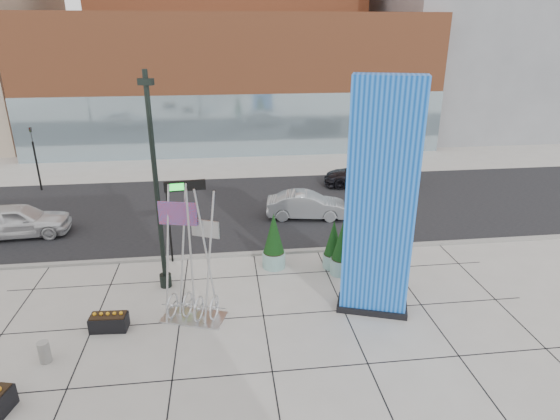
{
  "coord_description": "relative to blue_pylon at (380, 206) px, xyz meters",
  "views": [
    {
      "loc": [
        -0.18,
        -15.43,
        9.74
      ],
      "look_at": [
        1.98,
        2.0,
        2.94
      ],
      "focal_mm": 30.0,
      "sensor_mm": 36.0,
      "label": 1
    }
  ],
  "objects": [
    {
      "name": "round_planter_mid",
      "position": [
        -0.71,
        3.41,
        -3.05
      ],
      "size": [
        0.88,
        0.88,
        2.19
      ],
      "color": "#7EAAA4",
      "rests_on": "ground"
    },
    {
      "name": "ground",
      "position": [
        -5.06,
        1.01,
        -4.08
      ],
      "size": [
        160.0,
        160.0,
        0.0
      ],
      "primitive_type": "plane",
      "color": "#9E9991",
      "rests_on": "ground"
    },
    {
      "name": "round_planter_east",
      "position": [
        -0.46,
        2.81,
        -2.93
      ],
      "size": [
        0.98,
        0.98,
        2.44
      ],
      "color": "#7EAAA4",
      "rests_on": "ground"
    },
    {
      "name": "tower_podium",
      "position": [
        -4.06,
        28.01,
        1.42
      ],
      "size": [
        34.0,
        10.0,
        11.0
      ],
      "primitive_type": "cube",
      "color": "#AE5932",
      "rests_on": "ground"
    },
    {
      "name": "curb_edge",
      "position": [
        -5.06,
        5.01,
        -4.02
      ],
      "size": [
        80.0,
        0.3,
        0.12
      ],
      "primitive_type": "cube",
      "color": "gray",
      "rests_on": "ground"
    },
    {
      "name": "street_asphalt",
      "position": [
        -5.06,
        11.01,
        -4.07
      ],
      "size": [
        80.0,
        12.0,
        0.02
      ],
      "primitive_type": "cube",
      "color": "black",
      "rests_on": "ground"
    },
    {
      "name": "public_art_sculpture",
      "position": [
        -6.54,
        0.19,
        -2.76
      ],
      "size": [
        2.46,
        1.77,
        5.04
      ],
      "rotation": [
        0.0,
        0.0,
        -0.33
      ],
      "color": "silver",
      "rests_on": "ground"
    },
    {
      "name": "round_planter_west",
      "position": [
        -3.26,
        3.75,
        -2.9
      ],
      "size": [
        1.0,
        1.0,
        2.51
      ],
      "color": "#7EAAA4",
      "rests_on": "ground"
    },
    {
      "name": "building_grey_parking",
      "position": [
        20.94,
        33.01,
        4.92
      ],
      "size": [
        20.0,
        18.0,
        18.0
      ],
      "primitive_type": "cube",
      "color": "slate",
      "rests_on": "ground"
    },
    {
      "name": "car_white_west",
      "position": [
        -15.56,
        8.59,
        -3.26
      ],
      "size": [
        4.97,
        2.27,
        1.65
      ],
      "primitive_type": "imported",
      "rotation": [
        0.0,
        0.0,
        1.64
      ],
      "color": "silver",
      "rests_on": "ground"
    },
    {
      "name": "lamp_post",
      "position": [
        -7.79,
        2.63,
        -0.61
      ],
      "size": [
        0.58,
        0.47,
        8.48
      ],
      "rotation": [
        0.0,
        0.0,
        -0.33
      ],
      "color": "black",
      "rests_on": "ground"
    },
    {
      "name": "box_planter_north",
      "position": [
        -9.43,
        -0.12,
        -3.77
      ],
      "size": [
        1.29,
        0.7,
        0.69
      ],
      "rotation": [
        0.0,
        0.0,
        -0.06
      ],
      "color": "black",
      "rests_on": "ground"
    },
    {
      "name": "tower_glass_front",
      "position": [
        -4.06,
        23.21,
        -1.58
      ],
      "size": [
        34.0,
        0.6,
        5.0
      ],
      "primitive_type": "cube",
      "color": "#8CA5B2",
      "rests_on": "ground"
    },
    {
      "name": "blue_pylon",
      "position": [
        0.0,
        0.0,
        0.0
      ],
      "size": [
        2.76,
        1.89,
        8.45
      ],
      "rotation": [
        0.0,
        0.0,
        -0.33
      ],
      "color": "#0C48B4",
      "rests_on": "ground"
    },
    {
      "name": "car_silver_mid",
      "position": [
        -0.83,
        9.22,
        -3.36
      ],
      "size": [
        4.54,
        2.16,
        1.44
      ],
      "primitive_type": "imported",
      "rotation": [
        0.0,
        0.0,
        1.42
      ],
      "color": "#A6A9AE",
      "rests_on": "ground"
    },
    {
      "name": "car_dark_east",
      "position": [
        3.93,
        14.34,
        -3.32
      ],
      "size": [
        5.52,
        2.86,
        1.53
      ],
      "primitive_type": "imported",
      "rotation": [
        0.0,
        0.0,
        -1.71
      ],
      "color": "black",
      "rests_on": "ground"
    },
    {
      "name": "overhead_street_sign",
      "position": [
        -7.09,
        4.81,
        -0.88
      ],
      "size": [
        1.76,
        0.38,
        3.73
      ],
      "rotation": [
        0.0,
        0.0,
        0.12
      ],
      "color": "black",
      "rests_on": "ground"
    },
    {
      "name": "concrete_bollard",
      "position": [
        -11.06,
        -1.63,
        -3.73
      ],
      "size": [
        0.36,
        0.36,
        0.71
      ],
      "primitive_type": "cylinder",
      "color": "gray",
      "rests_on": "ground"
    },
    {
      "name": "traffic_signal",
      "position": [
        -17.06,
        16.01,
        -1.78
      ],
      "size": [
        0.15,
        0.18,
        4.1
      ],
      "color": "black",
      "rests_on": "ground"
    }
  ]
}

